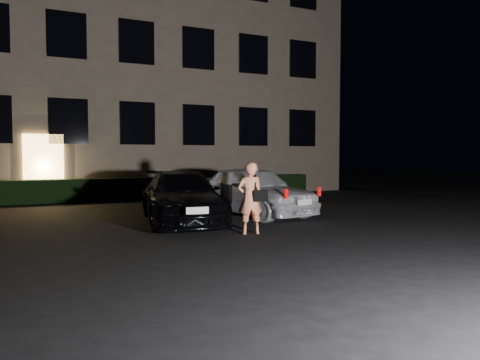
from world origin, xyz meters
name	(u,v)px	position (x,y,z in m)	size (l,w,h in m)	color
ground	(273,245)	(0.00, 0.00, 0.00)	(80.00, 80.00, 0.00)	black
building	(117,65)	(0.00, 14.99, 6.00)	(20.00, 8.11, 12.00)	#6A5A4B
hedge	(141,188)	(0.00, 10.50, 0.42)	(15.00, 0.70, 0.85)	black
sedan	(182,197)	(-0.58, 3.72, 0.65)	(2.60, 4.74, 1.30)	black
hatch	(253,191)	(1.71, 4.17, 0.71)	(2.54, 4.44, 1.42)	silver
man	(250,198)	(0.20, 1.36, 0.79)	(0.66, 0.48, 1.57)	#FF9269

